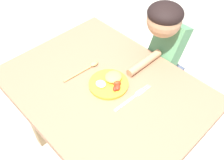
# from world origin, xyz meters

# --- Properties ---
(ground_plane) EXTENTS (8.00, 8.00, 0.00)m
(ground_plane) POSITION_xyz_m (0.00, 0.00, 0.00)
(ground_plane) COLOR beige
(dining_table) EXTENTS (1.02, 0.77, 0.75)m
(dining_table) POSITION_xyz_m (0.00, 0.00, 0.65)
(dining_table) COLOR #9D6F51
(dining_table) RESTS_ON ground_plane
(plate) EXTENTS (0.20, 0.20, 0.05)m
(plate) POSITION_xyz_m (0.02, 0.03, 0.76)
(plate) COLOR gold
(plate) RESTS_ON dining_table
(fork) EXTENTS (0.03, 0.24, 0.01)m
(fork) POSITION_xyz_m (0.16, 0.04, 0.75)
(fork) COLOR silver
(fork) RESTS_ON dining_table
(spoon) EXTENTS (0.03, 0.22, 0.02)m
(spoon) POSITION_xyz_m (-0.15, 0.02, 0.76)
(spoon) COLOR tan
(spoon) RESTS_ON dining_table
(person) EXTENTS (0.18, 0.44, 1.07)m
(person) POSITION_xyz_m (0.05, 0.46, 0.62)
(person) COLOR #4A546B
(person) RESTS_ON ground_plane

